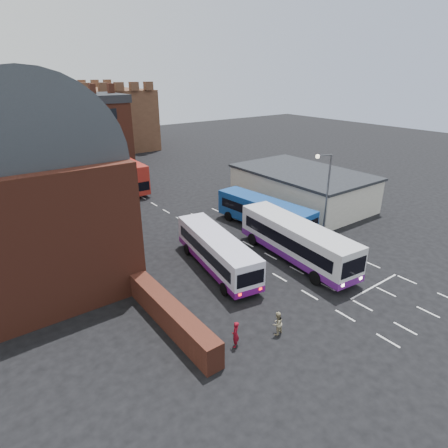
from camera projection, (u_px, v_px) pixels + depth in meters
ground at (302, 290)px, 28.70m from camera, size 180.00×180.00×0.00m
railway_station at (8, 169)px, 32.83m from camera, size 12.00×28.00×16.00m
forecourt_wall at (171, 316)px, 24.21m from camera, size 1.20×10.00×1.80m
cream_building at (301, 187)px, 46.53m from camera, size 10.40×16.40×4.25m
brick_terrace at (53, 141)px, 57.44m from camera, size 22.00×10.00×11.00m
castle_keep at (88, 120)px, 78.71m from camera, size 22.00×22.00×12.00m
bus_white_outbound at (217, 249)px, 31.20m from camera, size 4.37×11.37×3.03m
bus_white_inbound at (296, 239)px, 32.60m from camera, size 4.05×12.80×3.43m
bus_blue at (264, 212)px, 39.23m from camera, size 3.77×11.84×3.18m
bus_red_double at (126, 174)px, 52.04m from camera, size 2.90×10.64×4.23m
street_lamp at (325, 190)px, 35.17m from camera, size 1.72×0.67×8.67m
pedestrian_red at (236, 334)px, 22.59m from camera, size 0.74×0.73×1.73m
pedestrian_beige at (277, 323)px, 23.67m from camera, size 0.85×0.70×1.61m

